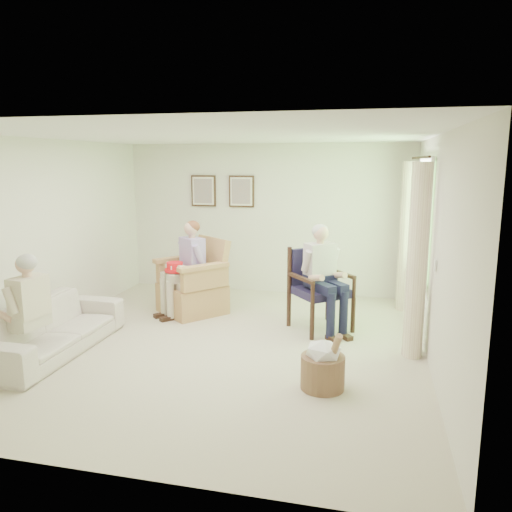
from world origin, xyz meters
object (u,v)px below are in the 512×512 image
at_px(wood_armchair, 322,285).
at_px(person_sofa, 24,305).
at_px(wicker_armchair, 193,289).
at_px(person_dark, 321,270).
at_px(person_wicker, 189,261).
at_px(sofa, 52,328).
at_px(hatbox, 323,365).
at_px(red_hat, 175,268).

relative_size(wood_armchair, person_sofa, 0.87).
height_order(wicker_armchair, person_dark, person_dark).
bearing_deg(wood_armchair, person_wicker, 137.42).
distance_m(wicker_armchair, wood_armchair, 2.04).
distance_m(person_wicker, person_sofa, 2.52).
relative_size(sofa, person_sofa, 1.65).
distance_m(person_sofa, hatbox, 3.36).
distance_m(wood_armchair, hatbox, 1.98).
xyz_separation_m(sofa, hatbox, (3.32, -0.25, -0.05)).
relative_size(wood_armchair, person_dark, 0.77).
bearing_deg(person_wicker, person_dark, 31.37).
height_order(red_hat, hatbox, red_hat).
xyz_separation_m(person_dark, person_sofa, (-3.10, -1.96, -0.13)).
bearing_deg(person_wicker, person_sofa, -75.92).
height_order(sofa, hatbox, hatbox).
relative_size(person_wicker, red_hat, 4.60).
relative_size(wicker_armchair, red_hat, 3.76).
height_order(person_wicker, person_dark, person_dark).
xyz_separation_m(person_wicker, person_dark, (2.00, -0.30, 0.03)).
relative_size(wicker_armchair, hatbox, 1.72).
xyz_separation_m(wicker_armchair, sofa, (-1.10, -1.97, -0.06)).
height_order(person_wicker, red_hat, person_wicker).
height_order(wood_armchair, hatbox, wood_armchair).
distance_m(sofa, person_dark, 3.50).
distance_m(sofa, hatbox, 3.33).
distance_m(red_hat, hatbox, 3.11).
height_order(person_wicker, person_sofa, person_wicker).
height_order(wood_armchair, red_hat, wood_armchair).
xyz_separation_m(wicker_armchair, person_sofa, (-1.10, -2.41, 0.36)).
relative_size(sofa, hatbox, 3.16).
height_order(wicker_armchair, hatbox, wicker_armchair).
bearing_deg(wood_armchair, wicker_armchair, 133.17).
height_order(wicker_armchair, wood_armchair, wicker_armchair).
distance_m(sofa, person_sofa, 0.61).
distance_m(wood_armchair, sofa, 3.55).
relative_size(sofa, person_wicker, 1.50).
relative_size(person_dark, red_hat, 4.73).
bearing_deg(person_sofa, wicker_armchair, 163.71).
bearing_deg(wicker_armchair, sofa, -79.20).
distance_m(wicker_armchair, person_sofa, 2.67).
bearing_deg(red_hat, hatbox, -38.82).
bearing_deg(wicker_armchair, person_sofa, -74.51).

